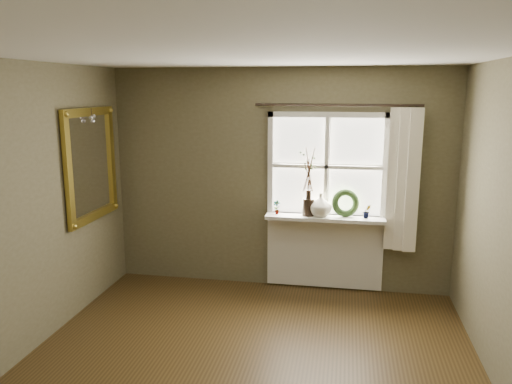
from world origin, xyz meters
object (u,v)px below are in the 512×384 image
at_px(wreath, 345,206).
at_px(cream_vase, 321,205).
at_px(dark_jug, 308,207).
at_px(gilt_mirror, 91,164).

bearing_deg(wreath, cream_vase, 172.91).
xyz_separation_m(dark_jug, cream_vase, (0.14, 0.00, 0.03)).
bearing_deg(gilt_mirror, wreath, 13.94).
bearing_deg(gilt_mirror, cream_vase, 14.58).
bearing_deg(cream_vase, dark_jug, 180.00).
relative_size(cream_vase, gilt_mirror, 0.22).
distance_m(wreath, gilt_mirror, 2.87).
relative_size(wreath, gilt_mirror, 0.26).
relative_size(dark_jug, wreath, 0.63).
relative_size(cream_vase, wreath, 0.83).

